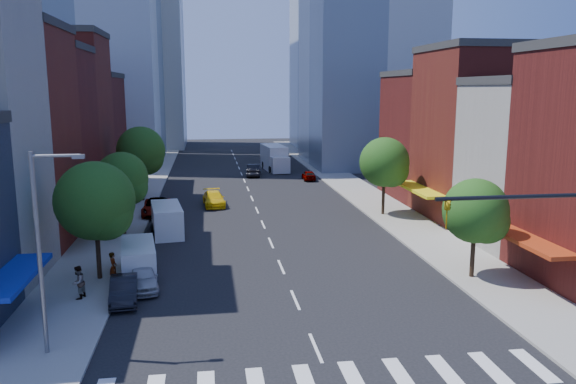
# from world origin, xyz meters

# --- Properties ---
(ground) EXTENTS (220.00, 220.00, 0.00)m
(ground) POSITION_xyz_m (0.00, 0.00, 0.00)
(ground) COLOR black
(ground) RESTS_ON ground
(sidewalk_left) EXTENTS (5.00, 120.00, 0.15)m
(sidewalk_left) POSITION_xyz_m (-12.50, 40.00, 0.07)
(sidewalk_left) COLOR gray
(sidewalk_left) RESTS_ON ground
(sidewalk_right) EXTENTS (5.00, 120.00, 0.15)m
(sidewalk_right) POSITION_xyz_m (12.50, 40.00, 0.07)
(sidewalk_right) COLOR gray
(sidewalk_right) RESTS_ON ground
(crosswalk) EXTENTS (19.00, 3.00, 0.01)m
(crosswalk) POSITION_xyz_m (0.00, -3.00, 0.01)
(crosswalk) COLOR silver
(crosswalk) RESTS_ON ground
(bldg_left_3) EXTENTS (12.00, 8.00, 15.00)m
(bldg_left_3) POSITION_xyz_m (-21.00, 29.00, 7.50)
(bldg_left_3) COLOR #501614
(bldg_left_3) RESTS_ON ground
(bldg_left_4) EXTENTS (12.00, 9.00, 17.00)m
(bldg_left_4) POSITION_xyz_m (-21.00, 37.50, 8.50)
(bldg_left_4) COLOR maroon
(bldg_left_4) RESTS_ON ground
(bldg_left_5) EXTENTS (12.00, 10.00, 13.00)m
(bldg_left_5) POSITION_xyz_m (-21.00, 47.00, 6.50)
(bldg_left_5) COLOR #501614
(bldg_left_5) RESTS_ON ground
(bldg_right_1) EXTENTS (12.00, 8.00, 12.00)m
(bldg_right_1) POSITION_xyz_m (21.00, 15.00, 6.00)
(bldg_right_1) COLOR beige
(bldg_right_1) RESTS_ON ground
(bldg_right_2) EXTENTS (12.00, 10.00, 15.00)m
(bldg_right_2) POSITION_xyz_m (21.00, 24.00, 7.50)
(bldg_right_2) COLOR maroon
(bldg_right_2) RESTS_ON ground
(bldg_right_3) EXTENTS (12.00, 10.00, 13.00)m
(bldg_right_3) POSITION_xyz_m (21.00, 34.00, 6.50)
(bldg_right_3) COLOR #501614
(bldg_right_3) RESTS_ON ground
(tower_far_w) EXTENTS (18.00, 18.00, 56.00)m
(tower_far_w) POSITION_xyz_m (-18.00, 95.00, 28.00)
(tower_far_w) COLOR #9EA5AD
(tower_far_w) RESTS_ON ground
(streetlight) EXTENTS (2.25, 0.25, 9.00)m
(streetlight) POSITION_xyz_m (-11.81, 1.00, 5.28)
(streetlight) COLOR slate
(streetlight) RESTS_ON sidewalk_left
(tree_left_near) EXTENTS (4.80, 4.80, 7.30)m
(tree_left_near) POSITION_xyz_m (-11.35, 10.92, 4.87)
(tree_left_near) COLOR black
(tree_left_near) RESTS_ON sidewalk_left
(tree_left_mid) EXTENTS (4.20, 4.20, 6.65)m
(tree_left_mid) POSITION_xyz_m (-11.35, 21.92, 4.53)
(tree_left_mid) COLOR black
(tree_left_mid) RESTS_ON sidewalk_left
(tree_left_far) EXTENTS (5.00, 5.00, 7.75)m
(tree_left_far) POSITION_xyz_m (-11.35, 35.92, 5.20)
(tree_left_far) COLOR black
(tree_left_far) RESTS_ON sidewalk_left
(tree_right_near) EXTENTS (4.00, 4.00, 6.20)m
(tree_right_near) POSITION_xyz_m (11.65, 7.92, 4.19)
(tree_right_near) COLOR black
(tree_right_near) RESTS_ON sidewalk_right
(tree_right_far) EXTENTS (4.60, 4.60, 7.20)m
(tree_right_far) POSITION_xyz_m (11.65, 25.92, 4.86)
(tree_right_far) COLOR black
(tree_right_far) RESTS_ON sidewalk_right
(parked_car_front) EXTENTS (2.27, 4.46, 1.46)m
(parked_car_front) POSITION_xyz_m (-8.67, 9.07, 0.73)
(parked_car_front) COLOR #A3A4A8
(parked_car_front) RESTS_ON ground
(parked_car_second) EXTENTS (1.86, 4.30, 1.38)m
(parked_car_second) POSITION_xyz_m (-9.50, 7.19, 0.69)
(parked_car_second) COLOR black
(parked_car_second) RESTS_ON ground
(parked_car_third) EXTENTS (2.66, 5.62, 1.55)m
(parked_car_third) POSITION_xyz_m (-9.50, 29.24, 0.78)
(parked_car_third) COLOR #999999
(parked_car_third) RESTS_ON ground
(parked_car_rear) EXTENTS (2.32, 5.50, 1.59)m
(parked_car_rear) POSITION_xyz_m (-8.34, 23.61, 0.79)
(parked_car_rear) COLOR black
(parked_car_rear) RESTS_ON ground
(cargo_van_near) EXTENTS (2.67, 5.26, 2.15)m
(cargo_van_near) POSITION_xyz_m (-9.17, 11.42, 1.06)
(cargo_van_near) COLOR silver
(cargo_van_near) RESTS_ON ground
(cargo_van_far) EXTENTS (2.99, 5.89, 2.40)m
(cargo_van_far) POSITION_xyz_m (-8.08, 21.86, 1.19)
(cargo_van_far) COLOR white
(cargo_van_far) RESTS_ON ground
(taxi) EXTENTS (2.42, 5.14, 1.45)m
(taxi) POSITION_xyz_m (-4.14, 32.75, 0.72)
(taxi) COLOR yellow
(taxi) RESTS_ON ground
(traffic_car_oncoming) EXTENTS (2.37, 5.19, 1.65)m
(traffic_car_oncoming) POSITION_xyz_m (1.57, 51.95, 0.83)
(traffic_car_oncoming) COLOR black
(traffic_car_oncoming) RESTS_ON ground
(traffic_car_far) EXTENTS (1.67, 3.83, 1.28)m
(traffic_car_far) POSITION_xyz_m (8.32, 47.36, 0.64)
(traffic_car_far) COLOR #999999
(traffic_car_far) RESTS_ON ground
(box_truck) EXTENTS (3.41, 9.07, 3.57)m
(box_truck) POSITION_xyz_m (5.05, 57.11, 1.69)
(box_truck) COLOR silver
(box_truck) RESTS_ON ground
(pedestrian_near) EXTENTS (0.54, 0.74, 1.89)m
(pedestrian_near) POSITION_xyz_m (-10.50, 10.08, 1.09)
(pedestrian_near) COLOR #999999
(pedestrian_near) RESTS_ON sidewalk_left
(pedestrian_far) EXTENTS (0.99, 1.11, 1.88)m
(pedestrian_far) POSITION_xyz_m (-12.02, 7.60, 1.09)
(pedestrian_far) COLOR #999999
(pedestrian_far) RESTS_ON sidewalk_left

